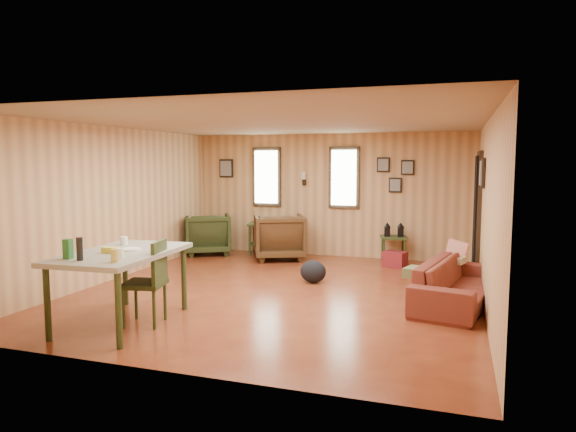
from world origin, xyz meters
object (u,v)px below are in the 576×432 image
object	(u,v)px
recliner_green	(208,232)
side_table	(394,235)
recliner_brown	(279,234)
sofa	(457,276)
end_table	(264,232)
dining_table	(120,258)

from	to	relation	value
recliner_green	side_table	size ratio (longest dim) A/B	1.19
recliner_brown	side_table	xyz separation A→B (m)	(2.11, 0.35, 0.03)
sofa	side_table	distance (m)	2.85
end_table	dining_table	world-z (taller)	dining_table
sofa	end_table	bearing A→B (deg)	65.33
sofa	recliner_green	bearing A→B (deg)	75.76
sofa	end_table	world-z (taller)	end_table
recliner_green	side_table	distance (m)	3.67
recliner_brown	dining_table	distance (m)	4.32
recliner_green	dining_table	size ratio (longest dim) A/B	0.52
end_table	dining_table	bearing A→B (deg)	-88.99
recliner_brown	end_table	world-z (taller)	recliner_brown
recliner_green	end_table	xyz separation A→B (m)	(1.05, 0.42, -0.02)
sofa	dining_table	world-z (taller)	dining_table
sofa	end_table	xyz separation A→B (m)	(-3.73, 2.76, 0.05)
recliner_brown	side_table	distance (m)	2.14
sofa	side_table	bearing A→B (deg)	34.96
sofa	side_table	xyz separation A→B (m)	(-1.12, 2.62, 0.13)
sofa	dining_table	size ratio (longest dim) A/B	1.15
recliner_green	dining_table	bearing A→B (deg)	75.70
recliner_brown	recliner_green	bearing A→B (deg)	-27.41
recliner_brown	dining_table	size ratio (longest dim) A/B	0.56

